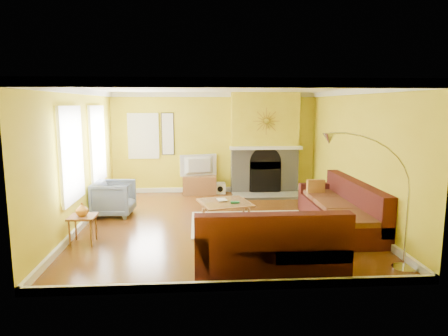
{
  "coord_description": "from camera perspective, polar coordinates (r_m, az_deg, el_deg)",
  "views": [
    {
      "loc": [
        -0.46,
        -7.82,
        2.38
      ],
      "look_at": [
        0.09,
        0.4,
        1.07
      ],
      "focal_mm": 32.0,
      "sensor_mm": 36.0,
      "label": 1
    }
  ],
  "objects": [
    {
      "name": "rug",
      "position": [
        8.16,
        3.87,
        -7.86
      ],
      "size": [
        2.4,
        1.8,
        0.02
      ],
      "primitive_type": "cube",
      "color": "beige",
      "rests_on": "floor"
    },
    {
      "name": "fireplace",
      "position": [
        10.83,
        5.81,
        3.54
      ],
      "size": [
        1.8,
        0.4,
        2.7
      ],
      "primitive_type": null,
      "color": "gray",
      "rests_on": "floor"
    },
    {
      "name": "vase",
      "position": [
        7.29,
        -19.62,
        -5.58
      ],
      "size": [
        0.23,
        0.23,
        0.23
      ],
      "primitive_type": "imported",
      "rotation": [
        0.0,
        0.0,
        -0.07
      ],
      "color": "orange",
      "rests_on": "side_table"
    },
    {
      "name": "wall_front",
      "position": [
        4.94,
        1.58,
        -2.99
      ],
      "size": [
        5.5,
        0.02,
        2.7
      ],
      "primitive_type": "cube",
      "color": "yellow",
      "rests_on": "ground"
    },
    {
      "name": "wall_left",
      "position": [
        8.22,
        -20.06,
        1.3
      ],
      "size": [
        0.02,
        6.0,
        2.7
      ],
      "primitive_type": "cube",
      "color": "yellow",
      "rests_on": "ground"
    },
    {
      "name": "wall_right",
      "position": [
        8.52,
        18.4,
        1.64
      ],
      "size": [
        0.02,
        6.0,
        2.7
      ],
      "primitive_type": "cube",
      "color": "yellow",
      "rests_on": "ground"
    },
    {
      "name": "floor",
      "position": [
        8.19,
        -0.46,
        -7.91
      ],
      "size": [
        5.5,
        6.0,
        0.02
      ],
      "primitive_type": "cube",
      "color": "brown",
      "rests_on": "ground"
    },
    {
      "name": "crown_molding",
      "position": [
        7.84,
        -0.48,
        10.95
      ],
      "size": [
        5.5,
        6.0,
        0.12
      ],
      "primitive_type": null,
      "color": "white",
      "rests_on": "ceiling"
    },
    {
      "name": "media_console",
      "position": [
        10.72,
        -3.51,
        -2.45
      ],
      "size": [
        0.89,
        0.4,
        0.49
      ],
      "primitive_type": "cube",
      "color": "#905C34",
      "rests_on": "floor"
    },
    {
      "name": "tv",
      "position": [
        10.63,
        -3.54,
        0.36
      ],
      "size": [
        1.0,
        0.37,
        0.58
      ],
      "primitive_type": "imported",
      "rotation": [
        0.0,
        0.0,
        3.39
      ],
      "color": "black",
      "rests_on": "media_console"
    },
    {
      "name": "wall_back",
      "position": [
        10.89,
        -1.41,
        3.62
      ],
      "size": [
        5.5,
        0.02,
        2.7
      ],
      "primitive_type": "cube",
      "color": "yellow",
      "rests_on": "ground"
    },
    {
      "name": "baseboard",
      "position": [
        8.17,
        -0.46,
        -7.44
      ],
      "size": [
        5.5,
        6.0,
        0.12
      ],
      "primitive_type": null,
      "color": "white",
      "rests_on": "floor"
    },
    {
      "name": "window_back",
      "position": [
        10.91,
        -11.45,
        4.51
      ],
      "size": [
        0.82,
        0.06,
        1.22
      ],
      "primitive_type": "cube",
      "color": "white",
      "rests_on": "wall_back"
    },
    {
      "name": "book",
      "position": [
        8.38,
        -0.93,
        -4.6
      ],
      "size": [
        0.23,
        0.29,
        0.03
      ],
      "primitive_type": "imported",
      "rotation": [
        0.0,
        0.0,
        0.18
      ],
      "color": "white",
      "rests_on": "coffee_table"
    },
    {
      "name": "side_table",
      "position": [
        7.39,
        -19.47,
        -8.29
      ],
      "size": [
        0.45,
        0.45,
        0.49
      ],
      "primitive_type": null,
      "rotation": [
        0.0,
        0.0,
        -0.01
      ],
      "color": "#905C34",
      "rests_on": "floor"
    },
    {
      "name": "window_left_far",
      "position": [
        7.62,
        -21.07,
        1.81
      ],
      "size": [
        0.06,
        1.22,
        1.72
      ],
      "primitive_type": "cube",
      "color": "white",
      "rests_on": "wall_left"
    },
    {
      "name": "coffee_table",
      "position": [
        8.35,
        0.13,
        -6.13
      ],
      "size": [
        1.2,
        1.2,
        0.39
      ],
      "primitive_type": null,
      "rotation": [
        0.0,
        0.0,
        0.25
      ],
      "color": "white",
      "rests_on": "floor"
    },
    {
      "name": "mantel",
      "position": [
        10.6,
        6.02,
        2.88
      ],
      "size": [
        1.92,
        0.22,
        0.08
      ],
      "primitive_type": "cube",
      "color": "white",
      "rests_on": "fireplace"
    },
    {
      "name": "arc_lamp",
      "position": [
        5.97,
        20.26,
        -4.92
      ],
      "size": [
        1.28,
        0.36,
        1.99
      ],
      "primitive_type": null,
      "color": "silver",
      "rests_on": "floor"
    },
    {
      "name": "sectional_sofa",
      "position": [
        7.42,
        8.63,
        -6.14
      ],
      "size": [
        3.26,
        3.72,
        0.9
      ],
      "primitive_type": null,
      "color": "#4D1A18",
      "rests_on": "floor"
    },
    {
      "name": "sunburst",
      "position": [
        10.56,
        6.07,
        6.67
      ],
      "size": [
        0.7,
        0.04,
        0.7
      ],
      "primitive_type": null,
      "color": "olive",
      "rests_on": "fireplace"
    },
    {
      "name": "ceiling",
      "position": [
        7.84,
        -0.49,
        11.46
      ],
      "size": [
        5.5,
        6.0,
        0.02
      ],
      "primitive_type": "cube",
      "color": "white",
      "rests_on": "ground"
    },
    {
      "name": "subwoofer",
      "position": [
        10.83,
        -0.59,
        -2.87
      ],
      "size": [
        0.29,
        0.29,
        0.29
      ],
      "primitive_type": "cube",
      "color": "white",
      "rests_on": "floor"
    },
    {
      "name": "hearth",
      "position": [
        10.5,
        6.2,
        -3.93
      ],
      "size": [
        1.8,
        0.7,
        0.06
      ],
      "primitive_type": "cube",
      "color": "gray",
      "rests_on": "floor"
    },
    {
      "name": "window_left_near",
      "position": [
        9.44,
        -17.7,
        3.27
      ],
      "size": [
        0.06,
        1.22,
        1.72
      ],
      "primitive_type": "cube",
      "color": "white",
      "rests_on": "wall_left"
    },
    {
      "name": "wall_art",
      "position": [
        10.85,
        -8.03,
        4.84
      ],
      "size": [
        0.34,
        0.04,
        1.14
      ],
      "primitive_type": "cube",
      "color": "white",
      "rests_on": "wall_back"
    },
    {
      "name": "armchair",
      "position": [
        8.95,
        -15.45,
        -4.21
      ],
      "size": [
        0.88,
        0.86,
        0.76
      ],
      "primitive_type": "imported",
      "rotation": [
        0.0,
        0.0,
        1.51
      ],
      "color": "slate",
      "rests_on": "floor"
    }
  ]
}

